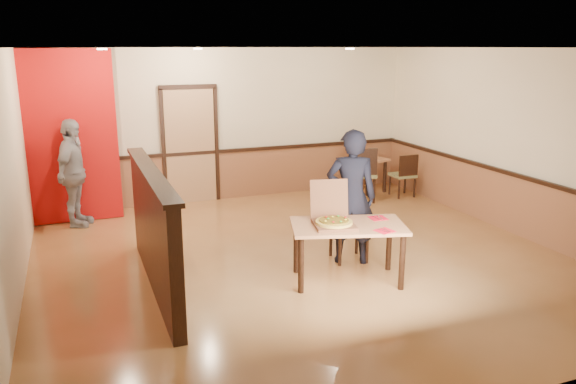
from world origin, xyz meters
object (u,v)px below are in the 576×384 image
Objects in this scene: main_table at (348,233)px; condiment at (369,155)px; diner_chair at (347,222)px; diner at (351,197)px; passerby at (73,173)px; side_chair_right at (404,174)px; side_chair_left at (362,172)px; pizza_box at (333,220)px; side_table at (368,167)px.

condiment reaches higher than main_table.
diner is at bearing -95.33° from diner_chair.
passerby is (-3.41, 2.85, 0.36)m from diner_chair.
diner_chair is at bearing -123.54° from condiment.
main_table is 1.83× the size of side_chair_right.
pizza_box reaches higher than side_chair_left.
diner_chair is 1.11× the size of side_chair_right.
side_chair_left is at bearing 64.60° from diner_chair.
pizza_box is (-0.50, -0.50, -0.11)m from diner.
main_table is 2.00× the size of side_table.
main_table is 0.25m from pizza_box.
diner is (-2.08, -3.26, 0.40)m from side_table.
side_chair_left is at bearing -128.42° from condiment.
side_table is 0.24m from condiment.
main_table is 0.88× the size of passerby.
side_table is (2.05, 3.11, -0.00)m from diner_chair.
pizza_box is 4.52m from condiment.
side_chair_right is (2.86, 3.20, -0.16)m from main_table.
side_table is (-0.45, 0.61, 0.05)m from side_chair_right.
condiment is (2.57, 3.72, -0.05)m from pizza_box.
diner_chair is 0.90× the size of side_chair_left.
main_table is 0.79m from diner_chair.
diner reaches higher than pizza_box.
diner_chair is 0.52× the size of diner.
side_chair_left is 0.57× the size of diner.
main_table is 4.51m from side_table.
pizza_box is at bearing 179.50° from main_table.
side_chair_left is 0.93m from side_chair_right.
pizza_box reaches higher than diner_chair.
side_chair_left is 7.40× the size of condiment.
passerby is at bearing -16.99° from diner.
main_table is at bearing -122.39° from condiment.
side_chair_left is at bearing -72.42° from passerby.
diner_chair is at bearing 79.87° from main_table.
diner_chair is at bearing -77.65° from diner.
side_chair_right is at bearing -158.61° from side_chair_left.
diner_chair reaches higher than condiment.
diner_chair reaches higher than main_table.
condiment is (5.44, 0.22, -0.12)m from passerby.
main_table is at bearing 84.25° from diner.
side_chair_right is 1.29× the size of pizza_box.
side_table is (2.41, 3.81, -0.12)m from main_table.
pizza_box is (-2.11, -3.14, 0.23)m from side_chair_left.
condiment is (-0.47, 0.57, 0.28)m from side_chair_right.
side_chair_right is at bearing -71.68° from passerby.
pizza_box reaches higher than main_table.
diner_chair is 1.43× the size of pizza_box.
side_table is at bearing 74.56° from main_table.
passerby is 5.45m from condiment.
side_chair_left is 3.79m from pizza_box.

